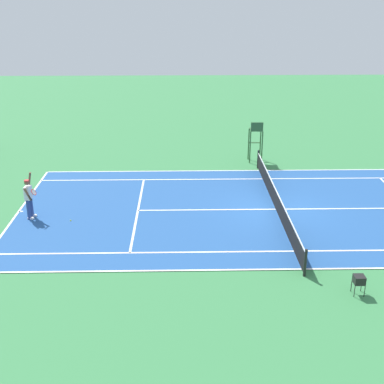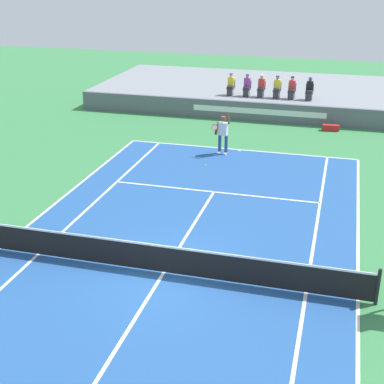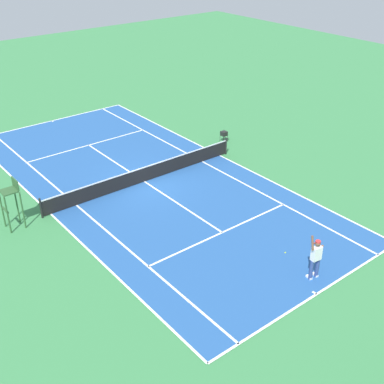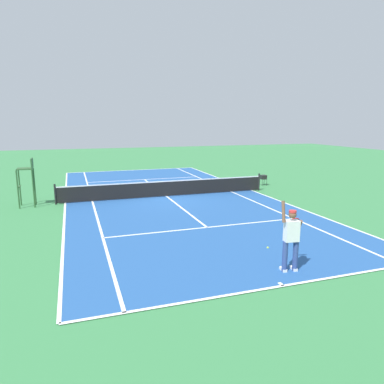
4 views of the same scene
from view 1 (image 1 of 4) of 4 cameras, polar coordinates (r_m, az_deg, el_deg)
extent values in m
plane|color=#387F47|center=(24.25, 9.24, -1.94)|extent=(80.00, 80.00, 0.00)
cube|color=#235193|center=(24.24, 9.25, -1.92)|extent=(10.98, 23.78, 0.02)
cube|color=white|center=(25.00, -18.66, -2.05)|extent=(10.98, 0.10, 0.01)
cube|color=white|center=(19.44, 12.03, -8.35)|extent=(0.10, 23.78, 0.01)
cube|color=white|center=(29.28, 7.42, 2.39)|extent=(0.10, 23.78, 0.01)
cube|color=white|center=(20.61, 11.21, -6.45)|extent=(0.10, 23.78, 0.01)
cube|color=white|center=(28.00, 7.81, 1.46)|extent=(0.10, 23.78, 0.01)
cube|color=white|center=(23.93, -6.01, -2.04)|extent=(8.22, 0.10, 0.01)
cube|color=white|center=(24.24, 9.25, -1.89)|extent=(0.10, 12.80, 0.01)
cube|color=white|center=(24.97, -18.44, -2.05)|extent=(0.10, 0.20, 0.01)
cylinder|color=black|center=(18.81, 12.45, -7.68)|extent=(0.10, 0.10, 1.07)
cylinder|color=black|center=(29.54, 7.34, 3.62)|extent=(0.10, 0.10, 1.07)
cube|color=black|center=(24.06, 9.31, -0.90)|extent=(11.78, 0.02, 0.84)
cube|color=white|center=(23.91, 9.37, 0.03)|extent=(11.78, 0.03, 0.06)
cylinder|color=navy|center=(24.14, -17.38, -1.61)|extent=(0.15, 0.15, 0.92)
cylinder|color=navy|center=(23.88, -17.68, -1.91)|extent=(0.15, 0.15, 0.92)
cube|color=white|center=(24.28, -17.14, -2.51)|extent=(0.16, 0.29, 0.10)
cube|color=white|center=(24.01, -17.43, -2.81)|extent=(0.16, 0.29, 0.10)
cube|color=white|center=(23.73, -17.73, -0.07)|extent=(0.43, 0.29, 0.60)
sphere|color=brown|center=(23.57, -17.86, 0.99)|extent=(0.22, 0.22, 0.22)
cylinder|color=red|center=(23.54, -17.88, 1.19)|extent=(0.21, 0.21, 0.06)
cylinder|color=brown|center=(23.75, -17.57, 1.41)|extent=(0.12, 0.22, 0.61)
cylinder|color=brown|center=(23.47, -17.76, -0.27)|extent=(0.13, 0.34, 0.56)
cylinder|color=black|center=(23.43, -17.50, -0.62)|extent=(0.06, 0.19, 0.25)
torus|color=red|center=(23.29, -17.14, -0.02)|extent=(0.33, 0.23, 0.26)
cylinder|color=silver|center=(23.29, -17.14, -0.02)|extent=(0.29, 0.20, 0.22)
sphere|color=#D1E533|center=(23.37, -13.31, -3.10)|extent=(0.07, 0.07, 0.07)
cylinder|color=#2D562D|center=(30.96, 6.30, 5.31)|extent=(0.07, 0.07, 1.90)
cylinder|color=#2D562D|center=(31.06, 7.58, 5.30)|extent=(0.07, 0.07, 1.90)
cylinder|color=#2D562D|center=(30.29, 6.46, 4.93)|extent=(0.07, 0.07, 1.90)
cylinder|color=#2D562D|center=(30.39, 7.77, 4.93)|extent=(0.07, 0.07, 1.90)
cube|color=#2D562D|center=(30.41, 7.11, 6.89)|extent=(0.70, 0.70, 0.06)
cube|color=#2D562D|center=(30.01, 7.23, 7.22)|extent=(0.06, 0.70, 0.48)
cube|color=#2D562D|center=(30.95, 6.96, 5.45)|extent=(0.10, 0.70, 0.04)
cube|color=black|center=(18.23, 18.05, -9.22)|extent=(0.36, 0.36, 0.28)
cylinder|color=black|center=(18.32, 18.60, -10.40)|extent=(0.02, 0.02, 0.42)
cylinder|color=black|center=(18.59, 18.26, -9.85)|extent=(0.02, 0.02, 0.42)
cylinder|color=black|center=(18.21, 17.57, -10.47)|extent=(0.02, 0.02, 0.42)
cylinder|color=black|center=(18.49, 17.25, -9.92)|extent=(0.02, 0.02, 0.42)
ellipsoid|color=#D1E533|center=(18.19, 18.08, -9.00)|extent=(0.30, 0.30, 0.12)
camera|label=2|loc=(31.88, 34.30, 16.14)|focal=52.36mm
camera|label=3|loc=(38.69, -28.81, 24.05)|focal=46.93mm
camera|label=4|loc=(31.15, -30.08, 8.84)|focal=33.10mm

